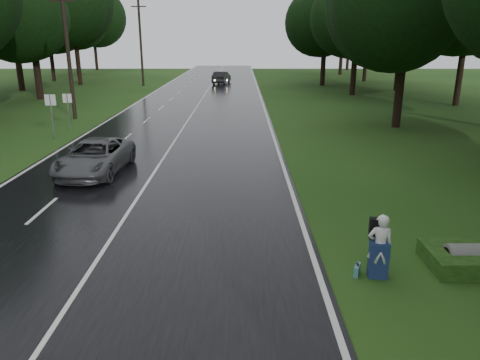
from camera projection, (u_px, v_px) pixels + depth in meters
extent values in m
plane|color=#244815|center=(114.00, 236.00, 13.65)|extent=(160.00, 160.00, 0.00)
cube|color=black|center=(188.00, 121.00, 32.73)|extent=(12.00, 140.00, 0.04)
cube|color=silver|center=(188.00, 120.00, 32.72)|extent=(0.12, 140.00, 0.01)
imported|color=#4B4D50|center=(95.00, 157.00, 19.74)|extent=(2.66, 5.27, 1.43)
imported|color=black|center=(222.00, 77.00, 59.48)|extent=(2.40, 4.89, 1.54)
imported|color=silver|center=(380.00, 246.00, 11.05)|extent=(0.65, 0.47, 1.67)
cube|color=navy|center=(378.00, 260.00, 11.16)|extent=(0.50, 0.37, 0.94)
cube|color=black|center=(377.00, 228.00, 11.17)|extent=(0.40, 0.24, 0.53)
cube|color=teal|center=(357.00, 270.00, 11.35)|extent=(0.26, 0.40, 0.27)
cylinder|color=slate|center=(469.00, 266.00, 11.81)|extent=(1.25, 0.63, 0.63)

